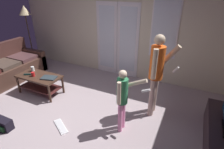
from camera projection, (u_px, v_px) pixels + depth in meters
The scene contains 14 objects.
ground_plane at pixel (65, 119), 3.56m from camera, with size 6.10×4.76×0.02m, color #9F8E93.
wall_back_with_doors at pixel (116, 30), 4.87m from camera, with size 6.10×0.09×2.62m.
leather_couch at pixel (4, 70), 4.85m from camera, with size 0.93×2.08×0.94m.
coffee_table at pixel (40, 80), 4.27m from camera, with size 1.05×0.52×0.46m.
tv_stand at pixel (221, 140), 2.79m from camera, with size 0.44×1.70×0.41m.
person_adult at pixel (157, 70), 3.30m from camera, with size 0.51×0.44×1.62m.
person_child at pixel (123, 96), 2.98m from camera, with size 0.52×0.32×1.18m.
floor_lamp at pixel (25, 14), 5.47m from camera, with size 0.35×0.35×1.83m.
backpack at pixel (3, 124), 3.26m from camera, with size 0.34×0.20×0.20m.
loose_keyboard at pixel (61, 126), 3.33m from camera, with size 0.44×0.34×0.02m.
laptop_closed at pixel (49, 78), 4.09m from camera, with size 0.33×0.22×0.03m, color #2E393F.
cup_near_edge at pixel (33, 74), 4.17m from camera, with size 0.08×0.08×0.10m, color red.
cup_by_laptop at pixel (33, 69), 4.42m from camera, with size 0.08×0.08×0.12m, color white.
tv_remote_black at pixel (28, 74), 4.25m from camera, with size 0.17×0.05×0.02m, color black.
Camera 1 is at (2.05, -2.13, 2.34)m, focal length 28.89 mm.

